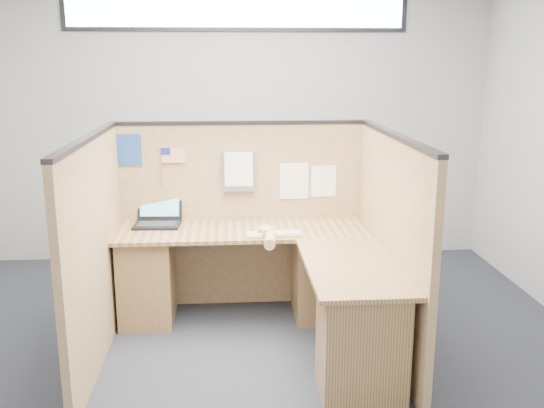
{
  "coord_description": "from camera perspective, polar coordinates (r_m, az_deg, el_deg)",
  "views": [
    {
      "loc": [
        -0.11,
        -3.81,
        2.01
      ],
      "look_at": [
        0.21,
        0.5,
        0.97
      ],
      "focal_mm": 40.0,
      "sensor_mm": 36.0,
      "label": 1
    }
  ],
  "objects": [
    {
      "name": "floor",
      "position": [
        4.31,
        -2.36,
        -14.25
      ],
      "size": [
        5.0,
        5.0,
        0.0
      ],
      "primitive_type": "plane",
      "color": "black",
      "rests_on": "ground"
    },
    {
      "name": "clerestory_window",
      "position": [
        6.06,
        -3.34,
        17.69
      ],
      "size": [
        3.3,
        0.04,
        0.38
      ],
      "color": "#232328",
      "rests_on": "wall_back"
    },
    {
      "name": "american_flag",
      "position": [
        4.85,
        -9.55,
        4.42
      ],
      "size": [
        0.19,
        0.01,
        0.33
      ],
      "color": "olive",
      "rests_on": "cubicle_partitions"
    },
    {
      "name": "keyboard",
      "position": [
        4.49,
        0.22,
        -2.86
      ],
      "size": [
        0.42,
        0.17,
        0.03
      ],
      "rotation": [
        0.0,
        0.0,
        0.06
      ],
      "color": "gray",
      "rests_on": "l_desk"
    },
    {
      "name": "wall_back",
      "position": [
        6.1,
        -3.2,
        7.79
      ],
      "size": [
        5.0,
        0.0,
        5.0
      ],
      "primitive_type": "plane",
      "rotation": [
        1.57,
        0.0,
        0.0
      ],
      "color": "#AEB1B3",
      "rests_on": "floor"
    },
    {
      "name": "file_holder",
      "position": [
        4.84,
        -3.16,
        3.12
      ],
      "size": [
        0.25,
        0.05,
        0.32
      ],
      "color": "slate",
      "rests_on": "cubicle_partitions"
    },
    {
      "name": "mouse",
      "position": [
        4.49,
        -0.58,
        -2.7
      ],
      "size": [
        0.12,
        0.08,
        0.05
      ],
      "primitive_type": "ellipsoid",
      "rotation": [
        0.0,
        0.0,
        -0.08
      ],
      "color": "silver",
      "rests_on": "l_desk"
    },
    {
      "name": "hand_forearm",
      "position": [
        4.34,
        -0.3,
        -3.05
      ],
      "size": [
        0.12,
        0.42,
        0.09
      ],
      "color": "tan",
      "rests_on": "l_desk"
    },
    {
      "name": "l_desk",
      "position": [
        4.42,
        -0.13,
        -7.94
      ],
      "size": [
        1.95,
        1.75,
        0.73
      ],
      "color": "brown",
      "rests_on": "floor"
    },
    {
      "name": "cubicle_partitions",
      "position": [
        4.42,
        -2.64,
        -2.79
      ],
      "size": [
        2.06,
        1.83,
        1.53
      ],
      "color": "brown",
      "rests_on": "floor"
    },
    {
      "name": "wall_front",
      "position": [
        1.68,
        -0.22,
        -7.78
      ],
      "size": [
        5.0,
        0.0,
        5.0
      ],
      "primitive_type": "plane",
      "rotation": [
        -1.57,
        0.0,
        0.0
      ],
      "color": "#AEB1B3",
      "rests_on": "floor"
    },
    {
      "name": "paper_right",
      "position": [
        4.94,
        4.88,
        2.15
      ],
      "size": [
        0.2,
        0.01,
        0.26
      ],
      "primitive_type": "cube",
      "rotation": [
        0.0,
        0.0,
        0.04
      ],
      "color": "white",
      "rests_on": "cubicle_partitions"
    },
    {
      "name": "laptop",
      "position": [
        4.89,
        -10.69,
        -1.1
      ],
      "size": [
        0.37,
        0.36,
        0.26
      ],
      "rotation": [
        0.0,
        0.0,
        -0.05
      ],
      "color": "black",
      "rests_on": "l_desk"
    },
    {
      "name": "paper_left",
      "position": [
        4.91,
        2.09,
        2.18
      ],
      "size": [
        0.23,
        0.01,
        0.29
      ],
      "primitive_type": "cube",
      "rotation": [
        0.0,
        0.0,
        0.04
      ],
      "color": "white",
      "rests_on": "cubicle_partitions"
    },
    {
      "name": "blue_poster",
      "position": [
        4.9,
        -13.29,
        4.95
      ],
      "size": [
        0.19,
        0.01,
        0.25
      ],
      "primitive_type": "cube",
      "rotation": [
        0.0,
        0.0,
        -0.03
      ],
      "color": "navy",
      "rests_on": "cubicle_partitions"
    }
  ]
}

